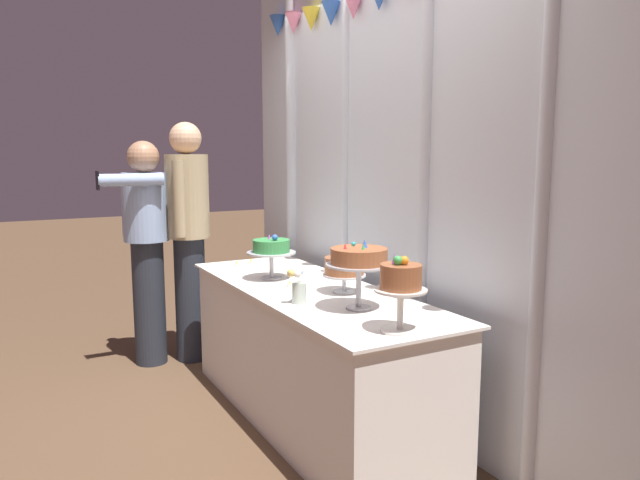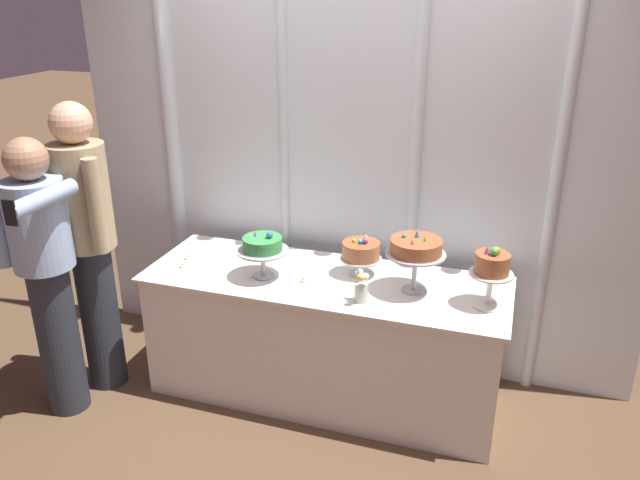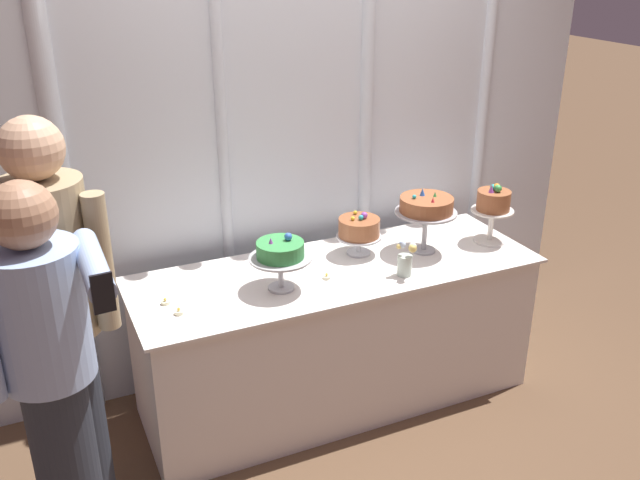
{
  "view_description": "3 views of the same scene",
  "coord_description": "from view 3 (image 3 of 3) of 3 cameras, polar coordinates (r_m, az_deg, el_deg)",
  "views": [
    {
      "loc": [
        2.87,
        -1.4,
        1.52
      ],
      "look_at": [
        0.12,
        0.1,
        1.06
      ],
      "focal_mm": 33.24,
      "sensor_mm": 36.0,
      "label": 1
    },
    {
      "loc": [
        0.97,
        -2.92,
        2.31
      ],
      "look_at": [
        -0.06,
        0.19,
        0.96
      ],
      "focal_mm": 35.1,
      "sensor_mm": 36.0,
      "label": 2
    },
    {
      "loc": [
        -1.37,
        -2.69,
        2.28
      ],
      "look_at": [
        -0.06,
        0.17,
        0.9
      ],
      "focal_mm": 39.02,
      "sensor_mm": 36.0,
      "label": 3
    }
  ],
  "objects": [
    {
      "name": "ground_plane",
      "position": [
        3.79,
        1.97,
        -13.48
      ],
      "size": [
        24.0,
        24.0,
        0.0
      ],
      "primitive_type": "plane",
      "color": "brown"
    },
    {
      "name": "cake_display_midleft",
      "position": [
        3.57,
        3.22,
        0.9
      ],
      "size": [
        0.24,
        0.24,
        0.23
      ],
      "color": "silver",
      "rests_on": "cake_table"
    },
    {
      "name": "draped_curtain",
      "position": [
        3.64,
        -2.37,
        10.48
      ],
      "size": [
        3.51,
        0.14,
        2.81
      ],
      "color": "silver",
      "rests_on": "ground_plane"
    },
    {
      "name": "cake_table",
      "position": [
        3.64,
        1.35,
        -7.78
      ],
      "size": [
        2.05,
        0.71,
        0.77
      ],
      "color": "white",
      "rests_on": "ground_plane"
    },
    {
      "name": "cake_display_rightmost",
      "position": [
        3.79,
        14.01,
        2.81
      ],
      "size": [
        0.22,
        0.22,
        0.33
      ],
      "color": "silver",
      "rests_on": "cake_table"
    },
    {
      "name": "cake_display_midright",
      "position": [
        3.59,
        8.71,
        2.67
      ],
      "size": [
        0.32,
        0.32,
        0.34
      ],
      "color": "#B2B2B7",
      "rests_on": "cake_table"
    },
    {
      "name": "guest_girl_blue_dress",
      "position": [
        2.6,
        -21.16,
        -10.52
      ],
      "size": [
        0.44,
        0.55,
        1.6
      ],
      "color": "#282D38",
      "rests_on": "ground_plane"
    },
    {
      "name": "cake_display_leftmost",
      "position": [
        3.19,
        -3.27,
        -1.06
      ],
      "size": [
        0.29,
        0.29,
        0.28
      ],
      "color": "#B2B2B7",
      "rests_on": "cake_table"
    },
    {
      "name": "tealight_far_left",
      "position": [
        3.2,
        -12.57,
        -5.0
      ],
      "size": [
        0.04,
        0.04,
        0.03
      ],
      "color": "beige",
      "rests_on": "cake_table"
    },
    {
      "name": "flower_vase",
      "position": [
        3.38,
        7.04,
        -1.68
      ],
      "size": [
        0.09,
        0.11,
        0.18
      ],
      "color": "#B2C1B2",
      "rests_on": "cake_table"
    },
    {
      "name": "tealight_near_left",
      "position": [
        3.11,
        -11.49,
        -5.82
      ],
      "size": [
        0.04,
        0.04,
        0.03
      ],
      "color": "beige",
      "rests_on": "cake_table"
    },
    {
      "name": "guest_man_pink_jacket",
      "position": [
        2.81,
        -20.56,
        -5.88
      ],
      "size": [
        0.43,
        0.43,
        1.74
      ],
      "color": "#282D38",
      "rests_on": "ground_plane"
    },
    {
      "name": "tealight_near_right",
      "position": [
        3.35,
        0.55,
        -3.06
      ],
      "size": [
        0.04,
        0.04,
        0.03
      ],
      "color": "beige",
      "rests_on": "cake_table"
    }
  ]
}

